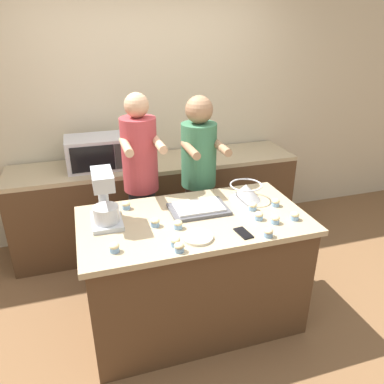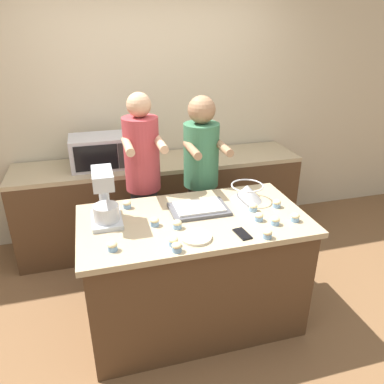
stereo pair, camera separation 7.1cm
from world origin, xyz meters
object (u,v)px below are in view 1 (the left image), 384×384
at_px(stand_mixer, 105,201).
at_px(cupcake_6, 268,233).
at_px(microwave_oven, 97,152).
at_px(cupcake_1, 114,247).
at_px(baking_tray, 199,208).
at_px(cupcake_11, 275,202).
at_px(person_right, 199,182).
at_px(cupcake_7, 253,206).
at_px(cupcake_9, 178,224).
at_px(cell_phone, 243,233).
at_px(cupcake_2, 126,205).
at_px(cupcake_10, 155,222).
at_px(cupcake_0, 275,219).
at_px(cupcake_3, 259,216).
at_px(cupcake_4, 295,216).
at_px(cupcake_8, 179,247).
at_px(small_plate, 198,237).
at_px(person_left, 142,187).
at_px(cupcake_5, 175,241).

xyz_separation_m(stand_mixer, cupcake_6, (0.96, -0.48, -0.14)).
height_order(microwave_oven, cupcake_1, microwave_oven).
xyz_separation_m(baking_tray, cupcake_11, (0.56, -0.09, 0.01)).
relative_size(person_right, cupcake_11, 26.44).
xyz_separation_m(stand_mixer, cupcake_7, (1.02, -0.12, -0.14)).
xyz_separation_m(cupcake_7, cupcake_9, (-0.58, -0.10, 0.00)).
bearing_deg(cell_phone, cupcake_2, 139.28).
height_order(stand_mixer, microwave_oven, stand_mixer).
xyz_separation_m(cell_phone, cupcake_10, (-0.52, 0.26, 0.02)).
xyz_separation_m(cupcake_0, cupcake_11, (0.13, 0.24, 0.00)).
height_order(cupcake_1, cupcake_7, same).
height_order(cupcake_2, cupcake_3, same).
bearing_deg(person_right, cupcake_4, -65.73).
distance_m(stand_mixer, cupcake_8, 0.62).
bearing_deg(small_plate, baking_tray, 70.99).
bearing_deg(cupcake_1, cupcake_6, -6.93).
xyz_separation_m(cupcake_2, cupcake_8, (0.22, -0.65, 0.00)).
bearing_deg(cupcake_7, baking_tray, 163.99).
bearing_deg(cupcake_6, person_right, 96.71).
distance_m(person_left, cupcake_5, 0.96).
bearing_deg(cupcake_7, person_left, 135.73).
distance_m(cupcake_10, cupcake_11, 0.91).
bearing_deg(cupcake_7, cupcake_11, 4.10).
distance_m(cupcake_0, cupcake_11, 0.27).
bearing_deg(person_right, cupcake_7, -74.34).
bearing_deg(cupcake_0, cupcake_5, -174.41).
height_order(cupcake_3, cupcake_11, same).
bearing_deg(cupcake_5, cell_phone, 0.81).
distance_m(person_right, cupcake_11, 0.76).
relative_size(cupcake_4, cupcake_8, 1.00).
relative_size(stand_mixer, cupcake_9, 6.18).
xyz_separation_m(stand_mixer, cell_phone, (0.82, -0.40, -0.16)).
distance_m(cupcake_1, cupcake_6, 0.96).
height_order(stand_mixer, cupcake_8, stand_mixer).
xyz_separation_m(baking_tray, microwave_oven, (-0.62, 1.14, 0.12)).
xyz_separation_m(small_plate, cupcake_11, (0.69, 0.27, 0.02)).
distance_m(cell_phone, cupcake_6, 0.16).
relative_size(cupcake_5, cupcake_6, 1.00).
xyz_separation_m(cupcake_10, cupcake_11, (0.91, 0.04, 0.00)).
bearing_deg(cupcake_4, cupcake_10, 168.20).
height_order(stand_mixer, cupcake_10, stand_mixer).
height_order(stand_mixer, cupcake_2, stand_mixer).
relative_size(microwave_oven, cupcake_3, 9.14).
relative_size(person_right, cupcake_3, 26.44).
distance_m(person_right, cupcake_5, 1.07).
relative_size(cupcake_4, cupcake_7, 1.00).
bearing_deg(small_plate, cupcake_0, 3.15).
relative_size(cupcake_4, cupcake_6, 1.00).
height_order(small_plate, cupcake_8, cupcake_8).
height_order(person_right, small_plate, person_right).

